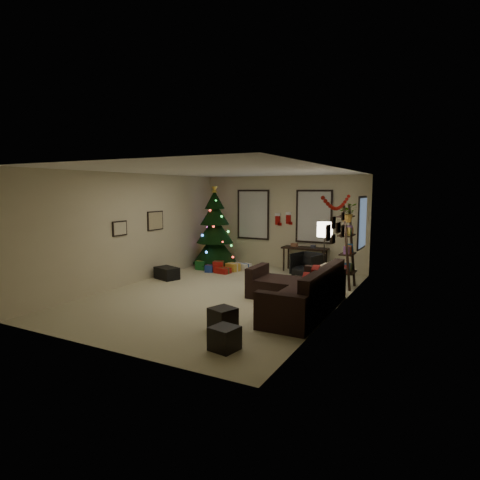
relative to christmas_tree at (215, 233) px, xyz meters
name	(u,v)px	position (x,y,z in m)	size (l,w,h in m)	color
floor	(223,294)	(1.82, -2.65, -1.03)	(7.00, 7.00, 0.00)	#BFB791
ceiling	(223,171)	(1.82, -2.65, 1.67)	(7.00, 7.00, 0.00)	white
wall_back	(283,222)	(1.82, 0.85, 0.32)	(5.00, 5.00, 0.00)	beige
wall_front	(99,257)	(1.82, -6.15, 0.32)	(5.00, 5.00, 0.00)	beige
wall_left	(135,229)	(-0.68, -2.65, 0.32)	(7.00, 7.00, 0.00)	beige
wall_right	(338,240)	(4.32, -2.65, 0.32)	(7.00, 7.00, 0.00)	beige
window_back_left	(253,215)	(0.87, 0.82, 0.52)	(1.05, 0.06, 1.50)	#728CB2
window_back_right	(314,217)	(2.77, 0.82, 0.52)	(1.05, 0.06, 1.50)	#728CB2
window_right_wall	(363,223)	(4.29, -0.10, 0.47)	(0.06, 0.90, 1.30)	#728CB2
christmas_tree	(215,233)	(0.00, 0.00, 0.00)	(1.34, 1.34, 2.48)	black
presents	(222,266)	(0.44, -0.37, -0.92)	(1.50, 1.01, 0.30)	gold
sofa	(299,294)	(3.66, -2.88, -0.75)	(1.89, 2.74, 0.87)	black
pillow_red_a	(306,286)	(4.03, -3.61, -0.39)	(0.11, 0.41, 0.41)	maroon
pillow_red_b	(315,280)	(4.03, -3.06, -0.39)	(0.13, 0.48, 0.48)	maroon
pillow_cream	(324,274)	(4.03, -2.45, -0.40)	(0.11, 0.40, 0.40)	#BCAF98
ottoman_near	(223,319)	(2.94, -4.61, -0.85)	(0.38, 0.38, 0.36)	black
ottoman_far	(224,338)	(3.40, -5.35, -0.86)	(0.36, 0.36, 0.34)	black
desk	(305,250)	(2.61, 0.57, -0.42)	(1.28, 0.46, 0.69)	black
desk_chair	(307,265)	(2.90, -0.08, -0.70)	(0.63, 0.59, 0.65)	black
bookshelf	(348,248)	(4.12, -0.81, -0.08)	(0.30, 0.57, 1.95)	black
potted_plant	(348,210)	(4.12, -0.98, 0.82)	(0.51, 0.44, 0.56)	#4C4C4C
floor_lamp	(325,234)	(3.77, -1.59, 0.31)	(0.34, 0.34, 1.60)	black
art_map	(155,221)	(-0.66, -1.91, 0.47)	(0.04, 0.60, 0.50)	black
art_abstract	(120,228)	(-0.66, -3.20, 0.37)	(0.04, 0.45, 0.35)	black
gallery	(336,229)	(4.30, -2.72, 0.54)	(0.03, 1.25, 0.54)	black
garland	(337,202)	(4.27, -2.58, 1.03)	(0.08, 1.90, 0.30)	#A5140C
stocking_left	(278,219)	(1.68, 0.81, 0.42)	(0.20, 0.05, 0.36)	#990F0C
stocking_right	(289,218)	(2.01, 0.83, 0.45)	(0.20, 0.05, 0.36)	#990F0C
storage_bin	(167,273)	(-0.25, -2.00, -0.87)	(0.61, 0.41, 0.31)	black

